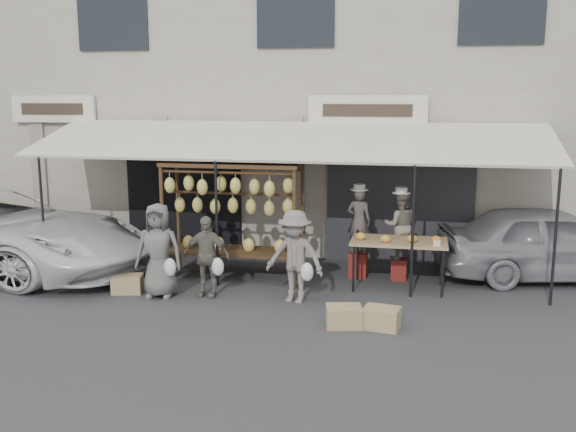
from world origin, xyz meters
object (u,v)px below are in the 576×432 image
banana_rack (232,198)px  sedan (550,242)px  customer_mid (206,256)px  crate_near_b (382,318)px  crate_near_a (344,316)px  vendor_left (359,221)px  customer_left (159,250)px  customer_right (295,257)px  crate_far (128,284)px  produce_table (399,242)px  vendor_right (400,225)px

banana_rack → sedan: (5.87, 1.26, -0.85)m
customer_mid → crate_near_b: customer_mid is taller
customer_mid → crate_near_a: 2.78m
vendor_left → crate_near_a: vendor_left is taller
customer_left → customer_mid: 0.82m
customer_right → crate_near_a: customer_right is taller
customer_mid → crate_near_b: 3.28m
crate_near_a → sedan: (3.52, 3.34, 0.55)m
customer_mid → crate_far: 1.56m
produce_table → customer_mid: (-3.25, -1.08, -0.15)m
customer_left → crate_near_b: customer_left is taller
banana_rack → crate_near_a: size_ratio=4.94×
crate_near_b → vendor_left: bearing=102.8°
customer_left → customer_right: (2.36, 0.18, -0.03)m
vendor_right → customer_left: bearing=17.3°
sedan → banana_rack: bearing=89.6°
vendor_left → customer_mid: 3.04m
crate_near_b → crate_far: (-4.53, 0.89, -0.00)m
crate_near_b → sedan: size_ratio=0.13×
produce_table → banana_rack: bearing=-179.7°
customer_left → crate_far: bearing=165.4°
vendor_left → sedan: bearing=-164.4°
crate_near_a → customer_right: bearing=133.4°
vendor_right → crate_near_a: 2.95m
vendor_right → banana_rack: bearing=3.8°
produce_table → vendor_left: size_ratio=1.36×
customer_mid → crate_near_a: customer_mid is taller
vendor_right → crate_far: size_ratio=2.51×
produce_table → crate_near_a: (-0.73, -2.10, -0.71)m
vendor_right → crate_far: 5.11m
banana_rack → crate_near_b: banana_rack is taller
produce_table → crate_near_b: bearing=-94.5°
customer_left → crate_far: customer_left is taller
banana_rack → customer_right: size_ratio=1.65×
vendor_left → customer_left: 3.80m
customer_left → vendor_left: bearing=24.9°
produce_table → customer_right: bearing=-147.0°
customer_right → crate_near_a: 1.53m
customer_mid → banana_rack: bearing=82.4°
customer_left → sedan: (6.83, 2.52, -0.11)m
vendor_right → customer_right: size_ratio=0.82×
vendor_left → customer_left: bearing=37.0°
produce_table → sedan: size_ratio=0.41×
vendor_left → crate_near_a: bearing=97.4°
produce_table → crate_near_a: 2.33m
banana_rack → crate_near_a: 3.45m
vendor_right → customer_left: 4.46m
banana_rack → sedan: 6.07m
sedan → vendor_left: bearing=86.8°
customer_right → crate_near_a: bearing=-34.9°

